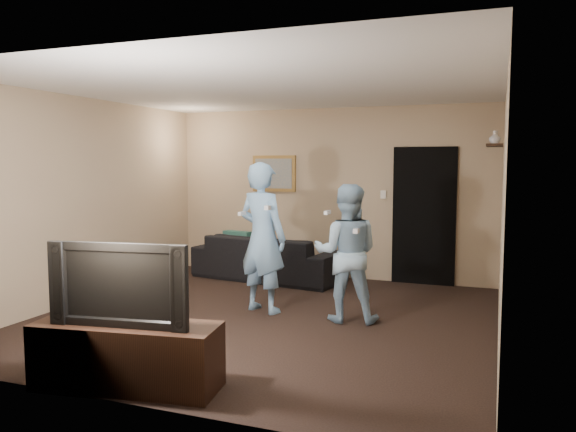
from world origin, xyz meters
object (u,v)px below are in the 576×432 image
at_px(tv_console, 127,356).
at_px(wii_player_left, 262,237).
at_px(wii_player_right, 347,253).
at_px(television, 125,283).
at_px(sofa, 268,257).

relative_size(tv_console, wii_player_left, 0.83).
distance_m(wii_player_left, wii_player_right, 1.04).
bearing_deg(wii_player_left, television, -92.35).
bearing_deg(sofa, tv_console, 105.93).
bearing_deg(television, wii_player_left, 79.19).
xyz_separation_m(sofa, wii_player_right, (1.70, -1.79, 0.43)).
xyz_separation_m(sofa, wii_player_left, (0.66, -1.75, 0.55)).
relative_size(sofa, wii_player_right, 1.49).
relative_size(sofa, television, 2.02).
distance_m(tv_console, wii_player_right, 2.74).
bearing_deg(sofa, wii_player_right, 141.88).
bearing_deg(television, sofa, 89.07).
height_order(tv_console, wii_player_left, wii_player_left).
xyz_separation_m(television, wii_player_right, (1.14, 2.44, -0.07)).
distance_m(tv_console, television, 0.59).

